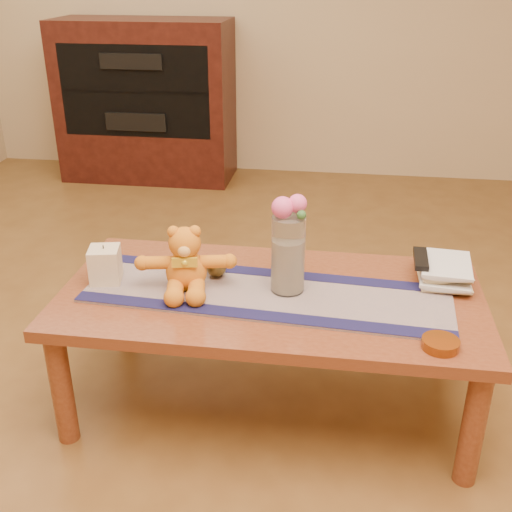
# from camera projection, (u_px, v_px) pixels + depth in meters

# --- Properties ---
(floor) EXTENTS (5.50, 5.50, 0.00)m
(floor) POSITION_uv_depth(u_px,v_px,m) (270.00, 401.00, 2.26)
(floor) COLOR brown
(floor) RESTS_ON ground
(coffee_table_top) EXTENTS (1.40, 0.70, 0.04)m
(coffee_table_top) POSITION_uv_depth(u_px,v_px,m) (271.00, 297.00, 2.08)
(coffee_table_top) COLOR #622C17
(coffee_table_top) RESTS_ON floor
(table_leg_fl) EXTENTS (0.07, 0.07, 0.41)m
(table_leg_fl) POSITION_uv_depth(u_px,v_px,m) (62.00, 388.00, 2.00)
(table_leg_fl) COLOR #622C17
(table_leg_fl) RESTS_ON floor
(table_leg_fr) EXTENTS (0.07, 0.07, 0.41)m
(table_leg_fr) POSITION_uv_depth(u_px,v_px,m) (473.00, 427.00, 1.83)
(table_leg_fr) COLOR #622C17
(table_leg_fr) RESTS_ON floor
(table_leg_bl) EXTENTS (0.07, 0.07, 0.41)m
(table_leg_bl) POSITION_uv_depth(u_px,v_px,m) (123.00, 300.00, 2.52)
(table_leg_bl) COLOR #622C17
(table_leg_bl) RESTS_ON floor
(table_leg_br) EXTENTS (0.07, 0.07, 0.41)m
(table_leg_br) POSITION_uv_depth(u_px,v_px,m) (448.00, 324.00, 2.35)
(table_leg_br) COLOR #622C17
(table_leg_br) RESTS_ON floor
(persian_runner) EXTENTS (1.22, 0.42, 0.01)m
(persian_runner) POSITION_uv_depth(u_px,v_px,m) (266.00, 294.00, 2.05)
(persian_runner) COLOR #1B224E
(persian_runner) RESTS_ON coffee_table_top
(runner_border_near) EXTENTS (1.20, 0.13, 0.00)m
(runner_border_near) POSITION_uv_depth(u_px,v_px,m) (258.00, 315.00, 1.92)
(runner_border_near) COLOR #16143D
(runner_border_near) RESTS_ON persian_runner
(runner_border_far) EXTENTS (1.20, 0.13, 0.00)m
(runner_border_far) POSITION_uv_depth(u_px,v_px,m) (274.00, 273.00, 2.17)
(runner_border_far) COLOR #16143D
(runner_border_far) RESTS_ON persian_runner
(teddy_bear) EXTENTS (0.35, 0.31, 0.21)m
(teddy_bear) POSITION_uv_depth(u_px,v_px,m) (186.00, 259.00, 2.04)
(teddy_bear) COLOR orange
(teddy_bear) RESTS_ON persian_runner
(pillar_candle) EXTENTS (0.12, 0.12, 0.12)m
(pillar_candle) POSITION_uv_depth(u_px,v_px,m) (105.00, 265.00, 2.10)
(pillar_candle) COLOR beige
(pillar_candle) RESTS_ON persian_runner
(candle_wick) EXTENTS (0.00, 0.00, 0.01)m
(candle_wick) POSITION_uv_depth(u_px,v_px,m) (103.00, 247.00, 2.07)
(candle_wick) COLOR black
(candle_wick) RESTS_ON pillar_candle
(glass_vase) EXTENTS (0.11, 0.11, 0.26)m
(glass_vase) POSITION_uv_depth(u_px,v_px,m) (288.00, 254.00, 2.01)
(glass_vase) COLOR silver
(glass_vase) RESTS_ON persian_runner
(potpourri_fill) EXTENTS (0.09, 0.09, 0.18)m
(potpourri_fill) POSITION_uv_depth(u_px,v_px,m) (288.00, 265.00, 2.03)
(potpourri_fill) COLOR beige
(potpourri_fill) RESTS_ON glass_vase
(rose_left) EXTENTS (0.07, 0.07, 0.07)m
(rose_left) POSITION_uv_depth(u_px,v_px,m) (283.00, 207.00, 1.93)
(rose_left) COLOR #F15597
(rose_left) RESTS_ON glass_vase
(rose_right) EXTENTS (0.06, 0.06, 0.06)m
(rose_right) POSITION_uv_depth(u_px,v_px,m) (297.00, 204.00, 1.94)
(rose_right) COLOR #F15597
(rose_right) RESTS_ON glass_vase
(blue_flower_back) EXTENTS (0.04, 0.04, 0.04)m
(blue_flower_back) POSITION_uv_depth(u_px,v_px,m) (293.00, 205.00, 1.97)
(blue_flower_back) COLOR #5473B8
(blue_flower_back) RESTS_ON glass_vase
(blue_flower_side) EXTENTS (0.04, 0.04, 0.04)m
(blue_flower_side) POSITION_uv_depth(u_px,v_px,m) (280.00, 208.00, 1.97)
(blue_flower_side) COLOR #5473B8
(blue_flower_side) RESTS_ON glass_vase
(leaf_sprig) EXTENTS (0.03, 0.03, 0.03)m
(leaf_sprig) POSITION_uv_depth(u_px,v_px,m) (301.00, 215.00, 1.92)
(leaf_sprig) COLOR #33662D
(leaf_sprig) RESTS_ON glass_vase
(bronze_ball) EXTENTS (0.09, 0.09, 0.07)m
(bronze_ball) POSITION_uv_depth(u_px,v_px,m) (216.00, 267.00, 2.14)
(bronze_ball) COLOR #52421B
(bronze_ball) RESTS_ON persian_runner
(book_bottom) EXTENTS (0.17, 0.23, 0.02)m
(book_bottom) POSITION_uv_depth(u_px,v_px,m) (418.00, 277.00, 2.14)
(book_bottom) COLOR beige
(book_bottom) RESTS_ON coffee_table_top
(book_lower) EXTENTS (0.19, 0.24, 0.02)m
(book_lower) POSITION_uv_depth(u_px,v_px,m) (420.00, 273.00, 2.13)
(book_lower) COLOR beige
(book_lower) RESTS_ON book_bottom
(book_upper) EXTENTS (0.18, 0.23, 0.02)m
(book_upper) POSITION_uv_depth(u_px,v_px,m) (418.00, 267.00, 2.13)
(book_upper) COLOR beige
(book_upper) RESTS_ON book_lower
(book_top) EXTENTS (0.18, 0.24, 0.02)m
(book_top) POSITION_uv_depth(u_px,v_px,m) (421.00, 262.00, 2.12)
(book_top) COLOR beige
(book_top) RESTS_ON book_upper
(tv_remote) EXTENTS (0.05, 0.16, 0.02)m
(tv_remote) POSITION_uv_depth(u_px,v_px,m) (421.00, 259.00, 2.10)
(tv_remote) COLOR black
(tv_remote) RESTS_ON book_top
(amber_dish) EXTENTS (0.12, 0.12, 0.03)m
(amber_dish) POSITION_uv_depth(u_px,v_px,m) (440.00, 344.00, 1.76)
(amber_dish) COLOR #BF5914
(amber_dish) RESTS_ON coffee_table_top
(media_cabinet) EXTENTS (1.20, 0.50, 1.10)m
(media_cabinet) POSITION_uv_depth(u_px,v_px,m) (147.00, 101.00, 4.40)
(media_cabinet) COLOR black
(media_cabinet) RESTS_ON floor
(cabinet_cavity) EXTENTS (1.02, 0.03, 0.61)m
(cabinet_cavity) POSITION_uv_depth(u_px,v_px,m) (135.00, 92.00, 4.14)
(cabinet_cavity) COLOR black
(cabinet_cavity) RESTS_ON media_cabinet
(cabinet_shelf) EXTENTS (1.02, 0.20, 0.02)m
(cabinet_shelf) POSITION_uv_depth(u_px,v_px,m) (139.00, 89.00, 4.22)
(cabinet_shelf) COLOR black
(cabinet_shelf) RESTS_ON media_cabinet
(stereo_upper) EXTENTS (0.42, 0.28, 0.10)m
(stereo_upper) POSITION_uv_depth(u_px,v_px,m) (137.00, 59.00, 4.15)
(stereo_upper) COLOR black
(stereo_upper) RESTS_ON media_cabinet
(stereo_lower) EXTENTS (0.42, 0.28, 0.12)m
(stereo_lower) POSITION_uv_depth(u_px,v_px,m) (142.00, 118.00, 4.32)
(stereo_lower) COLOR black
(stereo_lower) RESTS_ON media_cabinet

